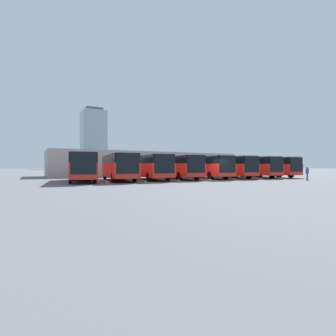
# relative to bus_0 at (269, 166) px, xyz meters

# --- Properties ---
(ground_plane) EXTENTS (600.00, 600.00, 0.00)m
(ground_plane) POSITION_rel_bus_0_xyz_m (14.55, 5.11, -1.75)
(ground_plane) COLOR #5B5B60
(bus_0) EXTENTS (4.06, 11.46, 3.12)m
(bus_0) POSITION_rel_bus_0_xyz_m (0.00, 0.00, 0.00)
(bus_0) COLOR red
(bus_0) RESTS_ON ground_plane
(curb_divider_0) EXTENTS (1.01, 5.71, 0.15)m
(curb_divider_0) POSITION_rel_bus_0_xyz_m (2.08, 1.66, -1.68)
(curb_divider_0) COLOR #9E9E99
(curb_divider_0) RESTS_ON ground_plane
(bus_1) EXTENTS (4.06, 11.46, 3.12)m
(bus_1) POSITION_rel_bus_0_xyz_m (4.16, 0.08, 0.00)
(bus_1) COLOR red
(bus_1) RESTS_ON ground_plane
(curb_divider_1) EXTENTS (1.01, 5.71, 0.15)m
(curb_divider_1) POSITION_rel_bus_0_xyz_m (6.23, 1.73, -1.68)
(curb_divider_1) COLOR #9E9E99
(curb_divider_1) RESTS_ON ground_plane
(bus_2) EXTENTS (4.06, 11.46, 3.12)m
(bus_2) POSITION_rel_bus_0_xyz_m (8.32, -0.28, 0.00)
(bus_2) COLOR red
(bus_2) RESTS_ON ground_plane
(curb_divider_2) EXTENTS (1.01, 5.71, 0.15)m
(curb_divider_2) POSITION_rel_bus_0_xyz_m (10.39, 1.38, -1.68)
(curb_divider_2) COLOR #9E9E99
(curb_divider_2) RESTS_ON ground_plane
(bus_3) EXTENTS (4.06, 11.46, 3.12)m
(bus_3) POSITION_rel_bus_0_xyz_m (12.47, -0.14, 0.00)
(bus_3) COLOR red
(bus_3) RESTS_ON ground_plane
(curb_divider_3) EXTENTS (1.01, 5.71, 0.15)m
(curb_divider_3) POSITION_rel_bus_0_xyz_m (14.55, 1.52, -1.68)
(curb_divider_3) COLOR #9E9E99
(curb_divider_3) RESTS_ON ground_plane
(bus_4) EXTENTS (4.06, 11.46, 3.12)m
(bus_4) POSITION_rel_bus_0_xyz_m (16.63, -0.66, 0.00)
(bus_4) COLOR red
(bus_4) RESTS_ON ground_plane
(curb_divider_4) EXTENTS (1.01, 5.71, 0.15)m
(curb_divider_4) POSITION_rel_bus_0_xyz_m (18.71, 1.00, -1.68)
(curb_divider_4) COLOR #9E9E99
(curb_divider_4) RESTS_ON ground_plane
(bus_5) EXTENTS (4.06, 11.46, 3.12)m
(bus_5) POSITION_rel_bus_0_xyz_m (20.79, -0.47, 0.00)
(bus_5) COLOR red
(bus_5) RESTS_ON ground_plane
(curb_divider_5) EXTENTS (1.01, 5.71, 0.15)m
(curb_divider_5) POSITION_rel_bus_0_xyz_m (22.87, 1.18, -1.68)
(curb_divider_5) COLOR #9E9E99
(curb_divider_5) RESTS_ON ground_plane
(bus_6) EXTENTS (4.06, 11.46, 3.12)m
(bus_6) POSITION_rel_bus_0_xyz_m (24.95, -0.21, 0.00)
(bus_6) COLOR red
(bus_6) RESTS_ON ground_plane
(curb_divider_6) EXTENTS (1.01, 5.71, 0.15)m
(curb_divider_6) POSITION_rel_bus_0_xyz_m (27.02, 1.44, -1.68)
(curb_divider_6) COLOR #9E9E99
(curb_divider_6) RESTS_ON ground_plane
(bus_7) EXTENTS (4.06, 11.46, 3.12)m
(bus_7) POSITION_rel_bus_0_xyz_m (29.10, -0.31, 0.00)
(bus_7) COLOR red
(bus_7) RESTS_ON ground_plane
(pedestrian) EXTENTS (0.52, 0.52, 1.67)m
(pedestrian) POSITION_rel_bus_0_xyz_m (4.15, 9.44, -0.85)
(pedestrian) COLOR brown
(pedestrian) RESTS_ON ground_plane
(station_building) EXTENTS (34.60, 11.87, 4.32)m
(station_building) POSITION_rel_bus_0_xyz_m (14.55, -15.77, 0.45)
(station_building) COLOR #A8A399
(station_building) RESTS_ON ground_plane
(office_tower) EXTENTS (19.49, 19.49, 52.19)m
(office_tower) POSITION_rel_bus_0_xyz_m (-15.09, -199.46, 23.75)
(office_tower) COLOR #93A8B7
(office_tower) RESTS_ON ground_plane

